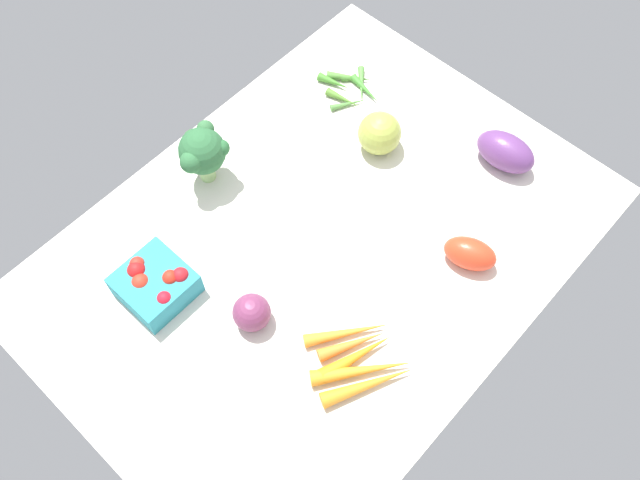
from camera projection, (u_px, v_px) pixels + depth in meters
The scene contains 9 objects.
tablecloth at pixel (320, 248), 130.20cm from camera, with size 104.00×76.00×2.00cm, color silver.
okra_pile at pixel (350, 87), 147.10cm from camera, with size 13.52×14.52×1.96cm.
heirloom_tomato_green at pixel (380, 133), 136.71cm from camera, with size 8.66×8.66×8.66cm, color #9CA944.
broccoli_head at pixel (202, 151), 129.69cm from camera, with size 10.30×10.00×12.93cm.
berry_basket at pixel (155, 284), 122.04cm from camera, with size 11.95×11.95×6.67cm.
carrot_bunch at pixel (359, 361), 116.90cm from camera, with size 19.45×19.22×2.84cm.
red_onion_near_basket at pixel (252, 313), 119.04cm from camera, with size 6.73×6.73×6.73cm, color #743256.
roma_tomato at pixel (470, 254), 125.16cm from camera, with size 9.73×5.84×5.84cm, color red.
eggplant at pixel (506, 152), 135.41cm from camera, with size 12.10×7.19×7.19cm, color #643774.
Camera 1 is at (-45.69, -42.17, 115.41)cm, focal length 38.85 mm.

